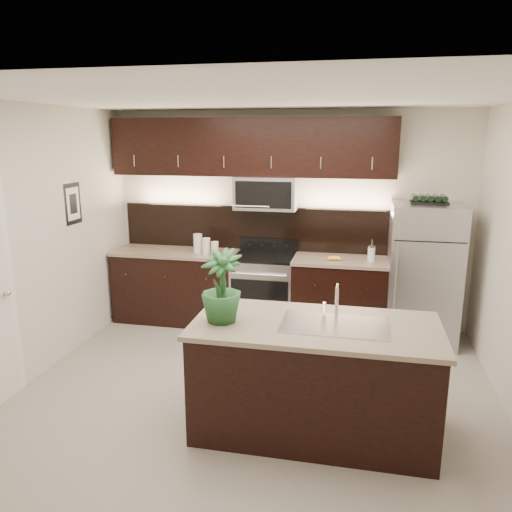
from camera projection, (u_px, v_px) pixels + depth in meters
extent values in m
plane|color=gray|center=(256.00, 392.00, 4.77)|extent=(4.50, 4.50, 0.00)
cube|color=beige|center=(288.00, 219.00, 6.35)|extent=(4.50, 0.02, 2.70)
cube|color=beige|center=(175.00, 345.00, 2.55)|extent=(4.50, 0.02, 2.70)
cube|color=beige|center=(32.00, 244.00, 4.90)|extent=(0.02, 4.00, 2.70)
cube|color=white|center=(256.00, 97.00, 4.13)|extent=(4.50, 4.00, 0.02)
sphere|color=silver|center=(8.00, 293.00, 4.52)|extent=(0.06, 0.06, 0.06)
cube|color=black|center=(73.00, 204.00, 5.54)|extent=(0.01, 0.32, 0.46)
cube|color=white|center=(73.00, 204.00, 5.54)|extent=(0.00, 0.24, 0.36)
cube|color=black|center=(177.00, 287.00, 6.55)|extent=(1.57, 0.62, 0.90)
cube|color=black|center=(341.00, 298.00, 6.12)|extent=(1.16, 0.62, 0.90)
cube|color=#B2B2B7|center=(264.00, 293.00, 6.32)|extent=(0.76, 0.62, 0.90)
cube|color=black|center=(264.00, 257.00, 6.21)|extent=(0.76, 0.60, 0.03)
cube|color=#BDA88D|center=(176.00, 252.00, 6.44)|extent=(1.59, 0.65, 0.04)
cube|color=#BDA88D|center=(342.00, 261.00, 6.01)|extent=(1.18, 0.65, 0.04)
cube|color=black|center=(253.00, 228.00, 6.46)|extent=(3.49, 0.02, 0.56)
cube|color=#B2B2B7|center=(266.00, 193.00, 6.13)|extent=(0.76, 0.40, 0.40)
cube|color=black|center=(251.00, 147.00, 6.07)|extent=(3.49, 0.33, 0.70)
cube|color=black|center=(314.00, 380.00, 4.07)|extent=(1.90, 0.90, 0.90)
cube|color=#BDA88D|center=(316.00, 326.00, 3.96)|extent=(1.96, 0.96, 0.04)
cube|color=silver|center=(335.00, 324.00, 3.92)|extent=(0.84, 0.50, 0.01)
cylinder|color=silver|center=(337.00, 302.00, 4.09)|extent=(0.03, 0.03, 0.24)
cylinder|color=silver|center=(337.00, 287.00, 3.99)|extent=(0.02, 0.14, 0.02)
cylinder|color=silver|center=(336.00, 296.00, 3.94)|extent=(0.02, 0.02, 0.10)
cube|color=#B2B2B7|center=(423.00, 274.00, 5.79)|extent=(0.79, 0.71, 1.64)
cube|color=black|center=(429.00, 203.00, 5.59)|extent=(0.41, 0.25, 0.03)
cylinder|color=black|center=(415.00, 198.00, 5.61)|extent=(0.07, 0.23, 0.07)
cylinder|color=black|center=(422.00, 198.00, 5.60)|extent=(0.07, 0.23, 0.07)
cylinder|color=black|center=(429.00, 198.00, 5.58)|extent=(0.07, 0.23, 0.07)
cylinder|color=black|center=(436.00, 198.00, 5.57)|extent=(0.07, 0.23, 0.07)
cylinder|color=black|center=(444.00, 199.00, 5.55)|extent=(0.07, 0.23, 0.07)
imported|color=#1E4C22|center=(221.00, 286.00, 3.94)|extent=(0.36, 0.36, 0.58)
cylinder|color=silver|center=(198.00, 243.00, 6.30)|extent=(0.11, 0.11, 0.24)
cylinder|color=silver|center=(206.00, 246.00, 6.23)|extent=(0.10, 0.10, 0.20)
cylinder|color=silver|center=(215.00, 249.00, 6.17)|extent=(0.09, 0.09, 0.17)
cylinder|color=silver|center=(371.00, 254.00, 5.87)|extent=(0.09, 0.09, 0.17)
cylinder|color=silver|center=(372.00, 247.00, 5.85)|extent=(0.09, 0.09, 0.02)
cylinder|color=silver|center=(372.00, 243.00, 5.84)|extent=(0.01, 0.01, 0.07)
ellipsoid|color=yellow|center=(330.00, 258.00, 5.95)|extent=(0.18, 0.14, 0.05)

